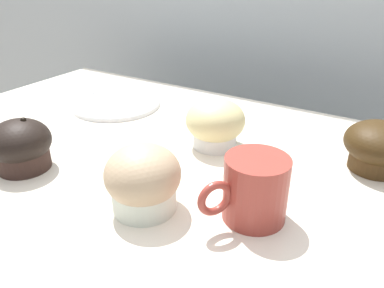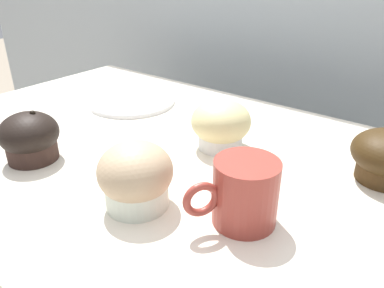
{
  "view_description": "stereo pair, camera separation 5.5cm",
  "coord_description": "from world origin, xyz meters",
  "px_view_note": "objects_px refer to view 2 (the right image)",
  "views": [
    {
      "loc": [
        0.34,
        -0.45,
        1.2
      ],
      "look_at": [
        0.08,
        -0.02,
        0.96
      ],
      "focal_mm": 35.0,
      "sensor_mm": 36.0,
      "label": 1
    },
    {
      "loc": [
        0.39,
        -0.42,
        1.2
      ],
      "look_at": [
        0.08,
        -0.02,
        0.96
      ],
      "focal_mm": 35.0,
      "sensor_mm": 36.0,
      "label": 2
    }
  ],
  "objects_px": {
    "muffin_back_right": "(136,177)",
    "coffee_cup": "(244,191)",
    "muffin_back_left": "(221,125)",
    "serving_plate": "(132,101)",
    "muffin_front_left": "(30,137)"
  },
  "relations": [
    {
      "from": "muffin_back_left",
      "to": "serving_plate",
      "type": "distance_m",
      "value": 0.29
    },
    {
      "from": "muffin_back_right",
      "to": "serving_plate",
      "type": "xyz_separation_m",
      "value": [
        -0.28,
        0.27,
        -0.04
      ]
    },
    {
      "from": "muffin_back_left",
      "to": "muffin_front_left",
      "type": "relative_size",
      "value": 1.09
    },
    {
      "from": "muffin_front_left",
      "to": "muffin_back_right",
      "type": "bearing_deg",
      "value": 3.45
    },
    {
      "from": "muffin_back_left",
      "to": "serving_plate",
      "type": "relative_size",
      "value": 0.52
    },
    {
      "from": "coffee_cup",
      "to": "muffin_front_left",
      "type": "bearing_deg",
      "value": -168.96
    },
    {
      "from": "muffin_back_right",
      "to": "coffee_cup",
      "type": "distance_m",
      "value": 0.14
    },
    {
      "from": "muffin_back_left",
      "to": "muffin_front_left",
      "type": "height_order",
      "value": "muffin_back_left"
    },
    {
      "from": "muffin_front_left",
      "to": "serving_plate",
      "type": "distance_m",
      "value": 0.29
    },
    {
      "from": "muffin_back_right",
      "to": "coffee_cup",
      "type": "xyz_separation_m",
      "value": [
        0.13,
        0.05,
        0.0
      ]
    },
    {
      "from": "muffin_front_left",
      "to": "serving_plate",
      "type": "bearing_deg",
      "value": 102.54
    },
    {
      "from": "muffin_back_left",
      "to": "muffin_back_right",
      "type": "distance_m",
      "value": 0.21
    },
    {
      "from": "muffin_back_left",
      "to": "serving_plate",
      "type": "bearing_deg",
      "value": 167.85
    },
    {
      "from": "muffin_back_left",
      "to": "coffee_cup",
      "type": "height_order",
      "value": "muffin_back_left"
    },
    {
      "from": "muffin_front_left",
      "to": "coffee_cup",
      "type": "relative_size",
      "value": 0.83
    }
  ]
}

